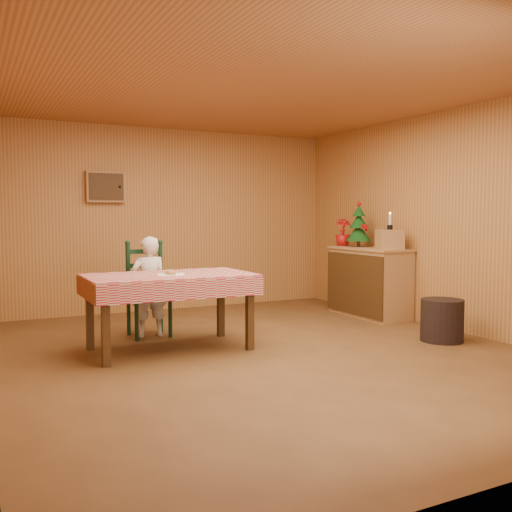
# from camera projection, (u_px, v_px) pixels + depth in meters

# --- Properties ---
(ground) EXTENTS (6.00, 6.00, 0.00)m
(ground) POSITION_uv_depth(u_px,v_px,m) (265.00, 353.00, 5.64)
(ground) COLOR brown
(ground) RESTS_ON ground
(cabin_walls) EXTENTS (5.10, 6.05, 2.65)m
(cabin_walls) POSITION_uv_depth(u_px,v_px,m) (242.00, 171.00, 5.99)
(cabin_walls) COLOR #BA8043
(cabin_walls) RESTS_ON ground
(dining_table) EXTENTS (1.66, 0.96, 0.77)m
(dining_table) POSITION_uv_depth(u_px,v_px,m) (169.00, 282.00, 5.73)
(dining_table) COLOR #452B12
(dining_table) RESTS_ON ground
(ladder_chair) EXTENTS (0.44, 0.40, 1.08)m
(ladder_chair) POSITION_uv_depth(u_px,v_px,m) (147.00, 291.00, 6.44)
(ladder_chair) COLOR black
(ladder_chair) RESTS_ON ground
(seated_child) EXTENTS (0.41, 0.27, 1.12)m
(seated_child) POSITION_uv_depth(u_px,v_px,m) (149.00, 287.00, 6.39)
(seated_child) COLOR white
(seated_child) RESTS_ON ground
(napkin) EXTENTS (0.32, 0.32, 0.00)m
(napkin) POSITION_uv_depth(u_px,v_px,m) (171.00, 274.00, 5.68)
(napkin) COLOR white
(napkin) RESTS_ON dining_table
(donut) EXTENTS (0.15, 0.15, 0.04)m
(donut) POSITION_uv_depth(u_px,v_px,m) (171.00, 272.00, 5.68)
(donut) COLOR #C78347
(donut) RESTS_ON napkin
(shelf_unit) EXTENTS (0.54, 1.24, 0.93)m
(shelf_unit) POSITION_uv_depth(u_px,v_px,m) (369.00, 282.00, 7.69)
(shelf_unit) COLOR tan
(shelf_unit) RESTS_ON ground
(crate) EXTENTS (0.39, 0.39, 0.25)m
(crate) POSITION_uv_depth(u_px,v_px,m) (390.00, 239.00, 7.30)
(crate) COLOR tan
(crate) RESTS_ON shelf_unit
(christmas_tree) EXTENTS (0.34, 0.34, 0.62)m
(christmas_tree) POSITION_uv_depth(u_px,v_px,m) (359.00, 226.00, 7.86)
(christmas_tree) COLOR #452B12
(christmas_tree) RESTS_ON shelf_unit
(flower_arrangement) EXTENTS (0.28, 0.28, 0.39)m
(flower_arrangement) POSITION_uv_depth(u_px,v_px,m) (343.00, 232.00, 8.12)
(flower_arrangement) COLOR #A6100F
(flower_arrangement) RESTS_ON shelf_unit
(candle_set) EXTENTS (0.07, 0.07, 0.22)m
(candle_set) POSITION_uv_depth(u_px,v_px,m) (390.00, 225.00, 7.28)
(candle_set) COLOR black
(candle_set) RESTS_ON crate
(storage_bin) EXTENTS (0.51, 0.51, 0.46)m
(storage_bin) POSITION_uv_depth(u_px,v_px,m) (442.00, 320.00, 6.16)
(storage_bin) COLOR black
(storage_bin) RESTS_ON ground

